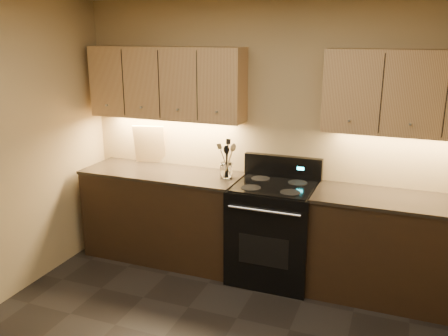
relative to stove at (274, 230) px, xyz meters
The scene contains 13 objects.
wall_back 0.88m from the stove, 104.10° to the left, with size 4.00×0.04×2.60m, color tan.
counter_left 1.18m from the stove, behind, with size 1.62×0.62×0.93m.
counter_right 1.10m from the stove, ahead, with size 1.46×0.62×0.93m.
stove is the anchor object (origin of this frame).
upper_cab_left 1.78m from the stove, behind, with size 1.60×0.30×0.70m, color tan.
upper_cab_right 1.73m from the stove, ahead, with size 1.44×0.30×0.70m, color tan.
outlet_plate 1.55m from the stove, 167.24° to the left, with size 0.09×0.01×0.12m, color #B2B5BA.
utensil_crock 0.72m from the stove, behind, with size 0.15×0.15×0.15m.
cutting_board 1.61m from the stove, 169.80° to the left, with size 0.33×0.02×0.42m, color #D9B075.
wooden_spoon 0.82m from the stove, behind, with size 0.06×0.06×0.33m, color #D9B075, non-canonical shape.
black_spoon 0.80m from the stove, behind, with size 0.06×0.06×0.30m, color black, non-canonical shape.
black_turner 0.82m from the stove, behind, with size 0.08×0.08×0.37m, color black, non-canonical shape.
steel_spatula 0.80m from the stove, behind, with size 0.08×0.08×0.34m, color silver, non-canonical shape.
Camera 1 is at (1.14, -2.35, 2.28)m, focal length 38.00 mm.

